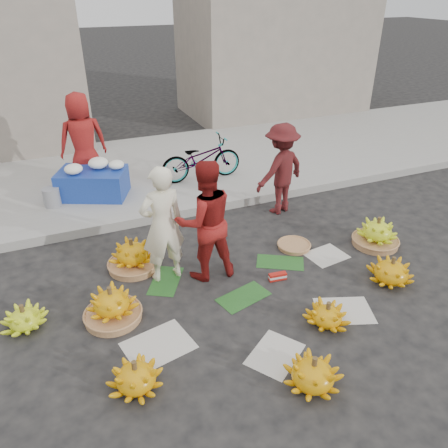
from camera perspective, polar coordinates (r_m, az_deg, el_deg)
name	(u,v)px	position (r m, az deg, el deg)	size (l,w,h in m)	color
ground	(244,286)	(5.69, 2.63, -8.12)	(80.00, 80.00, 0.00)	black
curb	(189,210)	(7.40, -4.60, 1.87)	(40.00, 0.25, 0.15)	gray
sidewalk	(157,168)	(9.26, -8.80, 7.23)	(40.00, 4.00, 0.12)	gray
building_right	(275,21)	(13.49, 6.71, 24.79)	(5.00, 3.00, 5.00)	gray
newspaper_scatter	(274,325)	(5.15, 6.50, -12.99)	(3.20, 1.80, 0.00)	beige
banana_leaves	(231,279)	(5.80, 0.88, -7.23)	(2.00, 1.00, 0.00)	#1A4F1A
banana_bunch_0	(112,305)	(5.24, -14.45, -10.27)	(0.68, 0.68, 0.45)	#9A6840
banana_bunch_1	(136,377)	(4.48, -11.45, -18.94)	(0.56, 0.56, 0.34)	#DD9E0B
banana_bunch_2	(313,373)	(4.49, 11.56, -18.58)	(0.60, 0.60, 0.36)	#DD9E0B
banana_bunch_3	(327,315)	(5.18, 13.33, -11.50)	(0.62, 0.62, 0.31)	#DD9E0B
banana_bunch_4	(391,271)	(6.08, 21.01, -5.74)	(0.65, 0.65, 0.38)	#DD9E0B
banana_bunch_5	(377,233)	(6.83, 19.33, -1.11)	(0.66, 0.66, 0.46)	#9A6840
banana_bunch_6	(24,318)	(5.49, -24.63, -11.10)	(0.53, 0.53, 0.31)	#A1C51C
banana_bunch_7	(132,256)	(6.05, -11.87, -4.05)	(0.68, 0.68, 0.46)	#9A6840
basket_spare	(294,246)	(6.54, 9.12, -2.82)	(0.47, 0.47, 0.05)	#9A6840
incense_stack	(278,276)	(5.81, 7.02, -6.81)	(0.24, 0.07, 0.10)	#B31A13
vendor_cream	(162,225)	(5.50, -8.05, -0.14)	(0.57, 0.38, 1.57)	white
vendor_red	(205,221)	(5.49, -2.49, 0.39)	(0.79, 0.61, 1.61)	maroon
man_striped	(281,169)	(7.26, 7.43, 7.11)	(0.98, 0.57, 1.52)	maroon
flower_table	(93,181)	(8.00, -16.72, 5.36)	(1.33, 1.12, 0.66)	navy
grey_bucket	(52,197)	(7.89, -21.59, 3.25)	(0.28, 0.28, 0.31)	gray
flower_vendor	(83,141)	(8.32, -17.95, 10.33)	(0.83, 0.54, 1.70)	maroon
bicycle	(201,159)	(8.33, -3.01, 8.52)	(1.56, 0.54, 0.82)	gray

